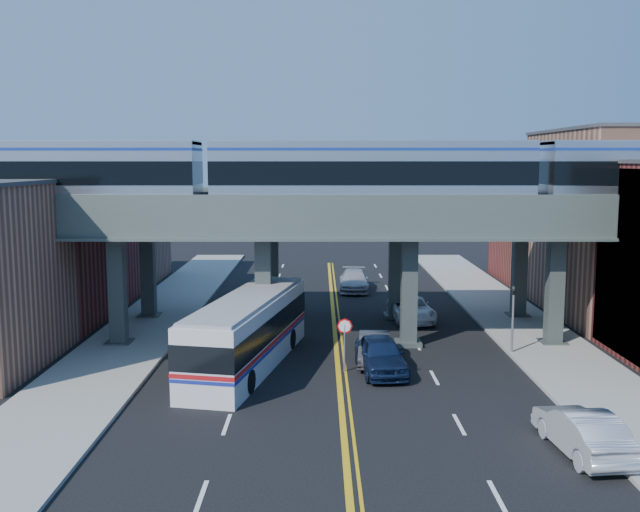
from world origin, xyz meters
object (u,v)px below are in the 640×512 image
object	(u,v)px
transit_bus	(248,332)
car_lane_c	(411,309)
stop_sign	(345,336)
car_lane_a	(381,355)
traffic_signal	(513,312)
transit_train	(371,173)
car_lane_b	(374,348)
car_parked_curb	(582,431)
car_lane_d	(354,280)

from	to	relation	value
transit_bus	car_lane_c	world-z (taller)	transit_bus
stop_sign	car_lane_a	world-z (taller)	stop_sign
traffic_signal	car_lane_a	size ratio (longest dim) A/B	0.80
transit_train	car_lane_b	world-z (taller)	transit_train
traffic_signal	car_parked_curb	world-z (taller)	traffic_signal
traffic_signal	car_lane_d	distance (m)	20.26
stop_sign	traffic_signal	xyz separation A→B (m)	(8.90, 3.00, 0.54)
stop_sign	car_lane_b	distance (m)	2.43
transit_train	traffic_signal	bearing A→B (deg)	-15.23
car_lane_a	car_lane_b	world-z (taller)	car_lane_a
stop_sign	car_lane_d	xyz separation A→B (m)	(1.50, 21.80, -0.96)
transit_bus	car_lane_a	bearing A→B (deg)	-88.01
car_lane_c	transit_bus	bearing A→B (deg)	-136.48
transit_bus	car_parked_curb	size ratio (longest dim) A/B	2.70
transit_train	transit_bus	distance (m)	10.79
traffic_signal	car_lane_a	bearing A→B (deg)	-156.65
car_lane_b	car_lane_c	distance (m)	10.09
car_lane_d	car_parked_curb	bearing A→B (deg)	-75.99
stop_sign	car_lane_d	distance (m)	21.87
car_lane_b	car_parked_curb	bearing A→B (deg)	-55.76
transit_train	car_lane_c	world-z (taller)	transit_train
car_lane_b	car_lane_d	bearing A→B (deg)	94.99
transit_bus	car_lane_b	distance (m)	6.42
car_lane_a	car_parked_curb	size ratio (longest dim) A/B	1.05
transit_train	car_lane_c	size ratio (longest dim) A/B	9.85
transit_train	car_lane_b	size ratio (longest dim) A/B	11.74
traffic_signal	car_lane_d	world-z (taller)	traffic_signal
car_lane_b	car_lane_d	distance (m)	20.24
transit_bus	car_lane_b	world-z (taller)	transit_bus
transit_train	car_parked_curb	distance (m)	18.24
transit_bus	car_lane_a	world-z (taller)	transit_bus
car_lane_d	car_parked_curb	size ratio (longest dim) A/B	1.13
transit_bus	transit_train	bearing A→B (deg)	-46.12
car_lane_d	stop_sign	bearing A→B (deg)	-91.45
car_lane_a	car_lane_b	xyz separation A→B (m)	(-0.18, 1.65, -0.13)
traffic_signal	car_lane_b	size ratio (longest dim) A/B	0.91
transit_bus	car_lane_d	bearing A→B (deg)	-5.28
car_lane_c	transit_train	bearing A→B (deg)	-120.39
transit_train	car_lane_d	xyz separation A→B (m)	(-0.06, 16.80, -8.69)
car_lane_c	car_lane_d	bearing A→B (deg)	102.78
transit_train	car_parked_curb	bearing A→B (deg)	-66.60
car_lane_c	car_parked_curb	distance (m)	21.15
car_lane_b	car_lane_c	world-z (taller)	car_lane_c
transit_train	car_lane_d	bearing A→B (deg)	90.19
transit_train	car_parked_curb	xyz separation A→B (m)	(6.37, -14.72, -8.68)
car_lane_d	traffic_signal	bearing A→B (deg)	-66.03
transit_bus	car_lane_a	xyz separation A→B (m)	(6.49, -1.08, -0.84)
transit_train	transit_bus	bearing A→B (deg)	-147.57
stop_sign	car_lane_a	distance (m)	1.96
car_lane_b	transit_train	bearing A→B (deg)	94.91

